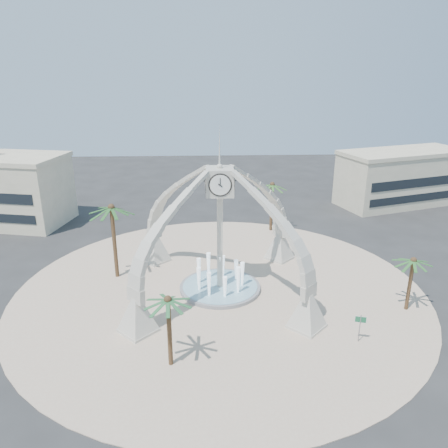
{
  "coord_description": "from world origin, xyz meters",
  "views": [
    {
      "loc": [
        -1.32,
        -38.6,
        20.86
      ],
      "look_at": [
        0.48,
        2.0,
        6.21
      ],
      "focal_mm": 35.0,
      "sensor_mm": 36.0,
      "label": 1
    }
  ],
  "objects_px": {
    "fountain": "(220,287)",
    "palm_north": "(272,185)",
    "clock_tower": "(220,228)",
    "palm_west": "(111,209)",
    "palm_east": "(414,261)",
    "street_sign": "(360,323)",
    "palm_south": "(168,301)"
  },
  "relations": [
    {
      "from": "palm_east",
      "to": "palm_north",
      "type": "xyz_separation_m",
      "value": [
        -9.39,
        20.92,
        1.46
      ]
    },
    {
      "from": "fountain",
      "to": "palm_north",
      "type": "distance_m",
      "value": 18.98
    },
    {
      "from": "palm_east",
      "to": "palm_south",
      "type": "distance_m",
      "value": 22.02
    },
    {
      "from": "clock_tower",
      "to": "fountain",
      "type": "relative_size",
      "value": 2.24
    },
    {
      "from": "fountain",
      "to": "palm_south",
      "type": "relative_size",
      "value": 1.3
    },
    {
      "from": "palm_east",
      "to": "street_sign",
      "type": "relative_size",
      "value": 2.25
    },
    {
      "from": "palm_north",
      "to": "street_sign",
      "type": "xyz_separation_m",
      "value": [
        3.36,
        -25.66,
        -4.54
      ]
    },
    {
      "from": "fountain",
      "to": "palm_north",
      "type": "bearing_deg",
      "value": 65.58
    },
    {
      "from": "palm_west",
      "to": "palm_north",
      "type": "relative_size",
      "value": 1.19
    },
    {
      "from": "fountain",
      "to": "palm_south",
      "type": "distance_m",
      "value": 13.19
    },
    {
      "from": "fountain",
      "to": "clock_tower",
      "type": "bearing_deg",
      "value": -90.0
    },
    {
      "from": "clock_tower",
      "to": "palm_south",
      "type": "height_order",
      "value": "clock_tower"
    },
    {
      "from": "palm_east",
      "to": "street_sign",
      "type": "xyz_separation_m",
      "value": [
        -6.03,
        -4.74,
        -3.08
      ]
    },
    {
      "from": "fountain",
      "to": "palm_north",
      "type": "xyz_separation_m",
      "value": [
        7.44,
        16.39,
        6.02
      ]
    },
    {
      "from": "fountain",
      "to": "palm_east",
      "type": "xyz_separation_m",
      "value": [
        16.83,
        -4.53,
        4.56
      ]
    },
    {
      "from": "fountain",
      "to": "palm_west",
      "type": "distance_m",
      "value": 13.37
    },
    {
      "from": "clock_tower",
      "to": "palm_west",
      "type": "height_order",
      "value": "clock_tower"
    },
    {
      "from": "palm_west",
      "to": "palm_north",
      "type": "distance_m",
      "value": 22.42
    },
    {
      "from": "fountain",
      "to": "palm_east",
      "type": "height_order",
      "value": "palm_east"
    },
    {
      "from": "street_sign",
      "to": "palm_south",
      "type": "bearing_deg",
      "value": -155.89
    },
    {
      "from": "fountain",
      "to": "palm_west",
      "type": "height_order",
      "value": "palm_west"
    },
    {
      "from": "palm_north",
      "to": "street_sign",
      "type": "bearing_deg",
      "value": -82.54
    },
    {
      "from": "palm_east",
      "to": "street_sign",
      "type": "distance_m",
      "value": 8.27
    },
    {
      "from": "fountain",
      "to": "palm_west",
      "type": "xyz_separation_m",
      "value": [
        -10.73,
        3.32,
        7.27
      ]
    },
    {
      "from": "fountain",
      "to": "palm_east",
      "type": "distance_m",
      "value": 18.02
    },
    {
      "from": "fountain",
      "to": "street_sign",
      "type": "distance_m",
      "value": 14.31
    },
    {
      "from": "palm_south",
      "to": "palm_west",
      "type": "bearing_deg",
      "value": 114.26
    },
    {
      "from": "clock_tower",
      "to": "fountain",
      "type": "xyz_separation_m",
      "value": [
        0.0,
        0.0,
        -6.2
      ]
    },
    {
      "from": "palm_east",
      "to": "palm_west",
      "type": "bearing_deg",
      "value": 164.1
    },
    {
      "from": "palm_north",
      "to": "street_sign",
      "type": "relative_size",
      "value": 2.9
    },
    {
      "from": "palm_north",
      "to": "palm_south",
      "type": "distance_m",
      "value": 30.15
    },
    {
      "from": "fountain",
      "to": "palm_north",
      "type": "relative_size",
      "value": 1.12
    }
  ]
}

